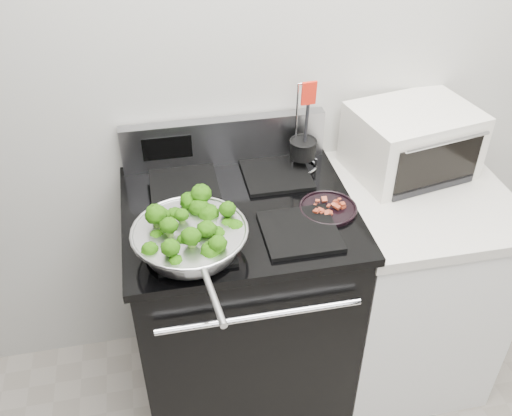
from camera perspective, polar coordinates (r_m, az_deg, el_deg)
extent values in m
cube|color=#B7B6AE|center=(2.10, 4.76, 15.35)|extent=(4.00, 0.02, 2.70)
cube|color=black|center=(2.27, -1.51, -9.93)|extent=(0.76, 0.66, 0.92)
cube|color=black|center=(1.95, -1.73, -0.36)|extent=(0.79, 0.69, 0.03)
cube|color=#99999E|center=(2.15, -3.21, 6.73)|extent=(0.76, 0.05, 0.18)
cube|color=black|center=(1.79, -6.16, -3.69)|extent=(0.24, 0.24, 0.01)
cube|color=black|center=(1.84, 4.41, -2.33)|extent=(0.24, 0.24, 0.01)
cube|color=black|center=(2.06, -7.22, 2.37)|extent=(0.24, 0.24, 0.01)
cube|color=black|center=(2.10, 2.02, 3.43)|extent=(0.24, 0.24, 0.01)
cube|color=white|center=(2.46, 14.56, -7.63)|extent=(0.60, 0.66, 0.88)
cube|color=beige|center=(2.17, 16.40, 1.09)|extent=(0.62, 0.68, 0.04)
torus|color=silver|center=(1.73, -6.67, -2.26)|extent=(0.36, 0.36, 0.01)
cylinder|color=silver|center=(1.52, -4.31, -8.80)|extent=(0.04, 0.22, 0.02)
cylinder|color=black|center=(1.95, 7.19, -0.09)|extent=(0.20, 0.20, 0.01)
cylinder|color=black|center=(2.12, 4.72, 5.91)|extent=(0.10, 0.10, 0.07)
cylinder|color=black|center=(2.08, 4.83, 7.83)|extent=(0.01, 0.01, 0.21)
cube|color=red|center=(2.01, 5.04, 11.50)|extent=(0.05, 0.01, 0.09)
cube|color=white|center=(2.21, 15.27, 6.55)|extent=(0.49, 0.40, 0.25)
cube|color=black|center=(2.09, 17.05, 4.00)|extent=(0.34, 0.07, 0.17)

